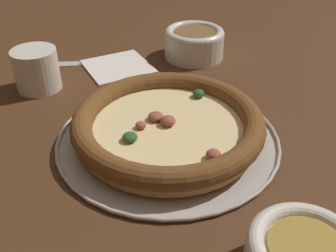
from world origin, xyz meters
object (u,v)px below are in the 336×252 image
fork (98,63)px  drinking_cup (37,70)px  napkin (118,66)px  bowl_far (194,42)px  pizza (168,125)px  pizza_tray (168,138)px

fork → drinking_cup: bearing=45.1°
napkin → fork: bearing=12.2°
napkin → bowl_far: bearing=-125.3°
bowl_far → pizza: bearing=115.6°
pizza_tray → napkin: bearing=-32.1°
pizza → fork: (0.29, -0.14, -0.03)m
drinking_cup → fork: size_ratio=0.53×
pizza → drinking_cup: size_ratio=3.54×
bowl_far → napkin: bearing=54.7°
pizza → fork: pizza is taller
bowl_far → drinking_cup: drinking_cup is taller
pizza_tray → fork: (0.29, -0.14, -0.00)m
pizza_tray → drinking_cup: 0.30m
pizza_tray → bowl_far: bowl_far is taller
fork → napkin: bearing=151.8°
pizza → napkin: bearing=-32.1°
drinking_cup → bowl_far: bearing=-118.5°
pizza → drinking_cup: (0.30, 0.01, 0.01)m
pizza_tray → drinking_cup: size_ratio=4.16×
drinking_cup → napkin: (-0.06, -0.16, -0.04)m
fork → pizza_tray: bearing=113.9°
pizza → napkin: size_ratio=1.72×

